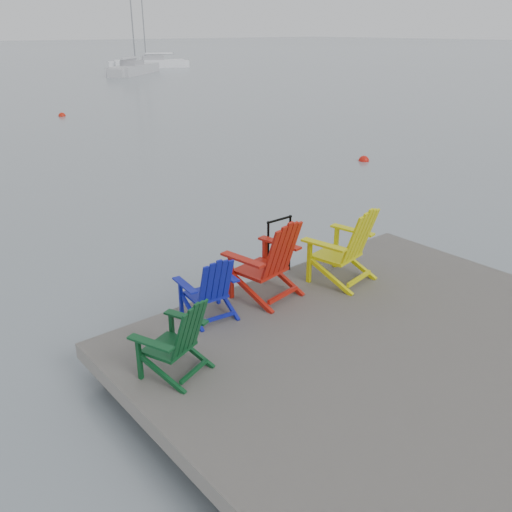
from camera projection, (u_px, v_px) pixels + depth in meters
ground at (395, 379)px, 6.71m from camera, size 400.00×400.00×0.00m
dock at (397, 355)px, 6.57m from camera, size 6.00×5.00×1.40m
handrail at (279, 241)px, 8.19m from camera, size 0.48×0.04×0.90m
chair_green at (177, 337)px, 5.80m from camera, size 0.87×0.83×0.91m
chair_blue at (210, 287)px, 6.94m from camera, size 0.76×0.72×0.89m
chair_red at (269, 259)px, 7.44m from camera, size 1.02×0.96×1.16m
chair_yellow at (346, 244)px, 7.92m from camera, size 1.04×0.98×1.17m
sailboat_mid at (134, 70)px, 50.87m from camera, size 7.41×6.71×11.04m
sailboat_far at (150, 64)px, 58.86m from camera, size 7.60×4.54×10.36m
buoy_a at (364, 161)px, 17.67m from camera, size 0.35×0.35×0.35m
buoy_c at (62, 116)px, 26.63m from camera, size 0.35×0.35×0.35m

